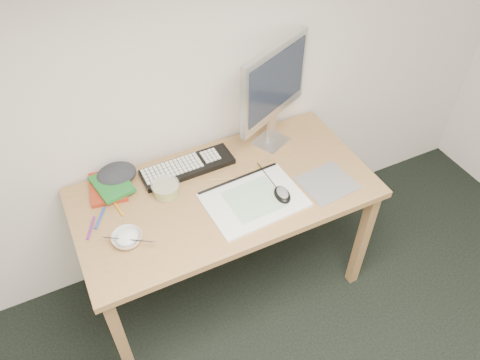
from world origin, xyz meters
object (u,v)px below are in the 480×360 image
object	(u,v)px
keyboard	(188,167)
monitor	(274,85)
desk	(225,202)
sketchpad	(254,200)
rice_bowl	(127,239)

from	to	relation	value
keyboard	monitor	world-z (taller)	monitor
monitor	desk	bearing A→B (deg)	-174.20
desk	monitor	bearing A→B (deg)	31.24
sketchpad	rice_bowl	distance (m)	0.59
desk	sketchpad	distance (m)	0.17
sketchpad	monitor	xyz separation A→B (m)	(0.27, 0.34, 0.34)
keyboard	monitor	size ratio (longest dim) A/B	0.83
rice_bowl	desk	bearing A→B (deg)	10.77
rice_bowl	keyboard	bearing A→B (deg)	38.20
keyboard	rice_bowl	world-z (taller)	rice_bowl
sketchpad	rice_bowl	xyz separation A→B (m)	(-0.59, 0.02, 0.01)
desk	rice_bowl	world-z (taller)	rice_bowl
monitor	sketchpad	bearing A→B (deg)	-154.15
sketchpad	desk	bearing A→B (deg)	124.64
keyboard	rice_bowl	xyz separation A→B (m)	(-0.39, -0.31, 0.01)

